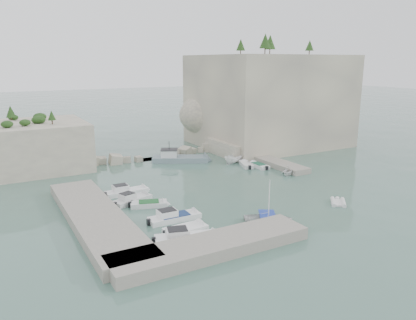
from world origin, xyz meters
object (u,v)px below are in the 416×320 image
work_boat (181,162)px  tender_east_c (246,166)px  motorboat_b (132,202)px  tender_east_b (258,167)px  tender_east_a (288,175)px  motorboat_a (127,194)px  inflatable_dinghy (338,204)px  motorboat_d (175,220)px  rowboat (268,222)px  motorboat_e (186,232)px  motorboat_c (149,206)px  motorboat_f (187,241)px  tender_east_d (235,163)px

work_boat → tender_east_c: bearing=-17.8°
motorboat_b → tender_east_b: size_ratio=1.18×
tender_east_a → motorboat_a: bearing=59.5°
inflatable_dinghy → work_boat: size_ratio=0.29×
motorboat_d → rowboat: motorboat_d is taller
inflatable_dinghy → tender_east_b: tender_east_b is taller
motorboat_d → tender_east_a: bearing=20.3°
motorboat_e → tender_east_a: tender_east_a is taller
motorboat_e → work_boat: (11.70, 25.56, 0.00)m
motorboat_c → motorboat_d: size_ratio=0.74×
motorboat_b → motorboat_d: bearing=-94.0°
motorboat_f → tender_east_c: motorboat_f is taller
motorboat_f → tender_east_b: 28.06m
motorboat_d → motorboat_a: bearing=99.4°
inflatable_dinghy → motorboat_a: bearing=95.1°
rowboat → motorboat_c: bearing=71.5°
tender_east_a → tender_east_c: 7.48m
motorboat_c → tender_east_c: size_ratio=1.03×
tender_east_c → motorboat_c: bearing=134.8°
inflatable_dinghy → tender_east_a: 12.54m
motorboat_f → work_boat: bearing=82.2°
motorboat_c → tender_east_a: size_ratio=1.54×
motorboat_c → motorboat_d: motorboat_d is taller
tender_east_c → work_boat: 10.85m
motorboat_b → motorboat_d: 7.62m
motorboat_c → tender_east_b: same height
motorboat_f → tender_east_b: motorboat_f is taller
tender_east_c → motorboat_d: bearing=146.9°
motorboat_d → tender_east_a: (21.39, 7.50, 0.00)m
rowboat → work_boat: size_ratio=0.50×
motorboat_a → tender_east_d: size_ratio=1.30×
motorboat_b → tender_east_c: (20.92, 7.20, 0.00)m
motorboat_d → tender_east_c: bearing=38.5°
inflatable_dinghy → rowboat: bearing=135.3°
tender_east_a → tender_east_d: (-2.80, 9.83, 0.00)m
tender_east_a → tender_east_b: 5.72m
tender_east_b → tender_east_d: bearing=21.2°
tender_east_b → tender_east_d: (-1.64, 4.23, 0.00)m
motorboat_c → rowboat: size_ratio=0.89×
motorboat_c → motorboat_e: 8.37m
motorboat_d → motorboat_e: 3.25m
motorboat_e → tender_east_b: same height
motorboat_e → tender_east_c: size_ratio=1.06×
motorboat_f → motorboat_e: bearing=84.3°
motorboat_a → motorboat_c: 5.50m
rowboat → inflatable_dinghy: rowboat is taller
motorboat_c → work_boat: (12.17, 17.20, 0.00)m
motorboat_b → inflatable_dinghy: 23.73m
rowboat → motorboat_e: bearing=107.6°
motorboat_b → motorboat_d: size_ratio=0.86×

